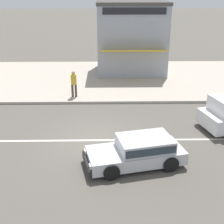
{
  "coord_description": "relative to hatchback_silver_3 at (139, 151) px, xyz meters",
  "views": [
    {
      "loc": [
        0.51,
        -12.37,
        6.47
      ],
      "look_at": [
        0.76,
        1.36,
        0.8
      ],
      "focal_mm": 50.0,
      "sensor_mm": 36.0,
      "label": 1
    }
  ],
  "objects": [
    {
      "name": "ground_plane",
      "position": [
        -1.71,
        1.99,
        -0.59
      ],
      "size": [
        160.0,
        160.0,
        0.0
      ],
      "primitive_type": "plane",
      "color": "#544F47"
    },
    {
      "name": "lane_centre_stripe",
      "position": [
        -1.71,
        1.99,
        -0.58
      ],
      "size": [
        50.4,
        0.14,
        0.01
      ],
      "primitive_type": "cube",
      "color": "silver",
      "rests_on": "ground"
    },
    {
      "name": "kerb_strip",
      "position": [
        -1.71,
        11.53,
        -0.51
      ],
      "size": [
        68.0,
        10.0,
        0.15
      ],
      "primitive_type": "cube",
      "color": "#ADA393",
      "rests_on": "ground"
    },
    {
      "name": "hatchback_silver_3",
      "position": [
        0.0,
        0.0,
        0.0
      ],
      "size": [
        4.0,
        2.34,
        1.1
      ],
      "color": "#B7BABF",
      "rests_on": "ground"
    },
    {
      "name": "pedestrian_near_clock",
      "position": [
        -3.15,
        7.39,
        0.49
      ],
      "size": [
        0.34,
        0.34,
        1.61
      ],
      "color": "#4C4238",
      "rests_on": "kerb_strip"
    },
    {
      "name": "shopfront_mid_block",
      "position": [
        0.69,
        13.29,
        2.15
      ],
      "size": [
        5.11,
        4.9,
        5.17
      ],
      "color": "#999EA8",
      "rests_on": "kerb_strip"
    }
  ]
}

